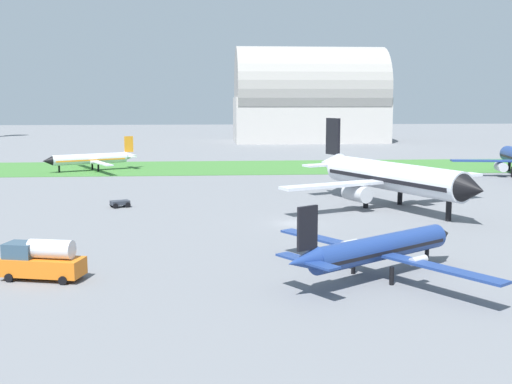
# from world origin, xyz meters

# --- Properties ---
(ground_plane) EXTENTS (600.00, 600.00, 0.00)m
(ground_plane) POSITION_xyz_m (0.00, 0.00, 0.00)
(ground_plane) COLOR slate
(grass_taxiway_strip) EXTENTS (360.00, 28.00, 0.08)m
(grass_taxiway_strip) POSITION_xyz_m (0.00, 61.73, 0.04)
(grass_taxiway_strip) COLOR #3D7533
(grass_taxiway_strip) RESTS_ON ground_plane
(airplane_midfield_jet) EXTENTS (30.86, 30.69, 11.58)m
(airplane_midfield_jet) POSITION_xyz_m (14.07, 9.91, 4.17)
(airplane_midfield_jet) COLOR silver
(airplane_midfield_jet) RESTS_ON ground_plane
(airplane_taxiing_turboprop) EXTENTS (18.21, 20.93, 6.82)m
(airplane_taxiing_turboprop) POSITION_xyz_m (-33.31, 57.42, 2.49)
(airplane_taxiing_turboprop) COLOR silver
(airplane_taxiing_turboprop) RESTS_ON ground_plane
(airplane_foreground_turboprop) EXTENTS (17.01, 19.38, 6.71)m
(airplane_foreground_turboprop) POSITION_xyz_m (3.58, -22.96, 2.46)
(airplane_foreground_turboprop) COLOR navy
(airplane_foreground_turboprop) RESTS_ON ground_plane
(fuel_truck_near_gate) EXTENTS (6.89, 3.89, 3.29)m
(fuel_truck_near_gate) POSITION_xyz_m (-23.35, -21.28, 1.58)
(fuel_truck_near_gate) COLOR orange
(fuel_truck_near_gate) RESTS_ON ground_plane
(baggage_cart_midfield) EXTENTS (2.90, 2.59, 0.90)m
(baggage_cart_midfield) POSITION_xyz_m (-21.76, 12.89, 0.57)
(baggage_cart_midfield) COLOR #2D333D
(baggage_cart_midfield) RESTS_ON ground_plane
(hangar_distant) EXTENTS (51.21, 28.85, 32.20)m
(hangar_distant) POSITION_xyz_m (25.06, 144.21, 14.43)
(hangar_distant) COLOR #BCB7B2
(hangar_distant) RESTS_ON ground_plane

